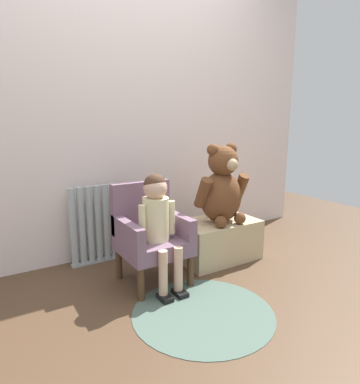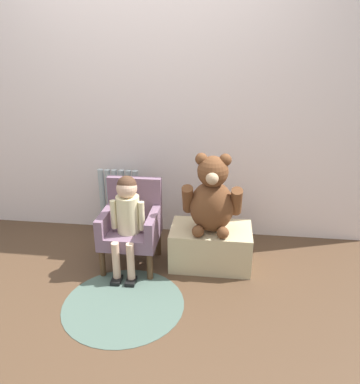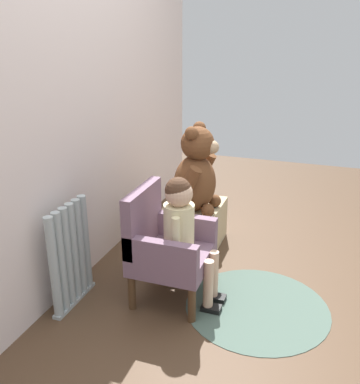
{
  "view_description": "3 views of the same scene",
  "coord_description": "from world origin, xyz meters",
  "px_view_note": "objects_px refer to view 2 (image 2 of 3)",
  "views": [
    {
      "loc": [
        -1.03,
        -1.45,
        1.08
      ],
      "look_at": [
        0.18,
        0.5,
        0.59
      ],
      "focal_mm": 32.0,
      "sensor_mm": 36.0,
      "label": 1
    },
    {
      "loc": [
        0.63,
        -2.0,
        1.61
      ],
      "look_at": [
        0.31,
        0.55,
        0.59
      ],
      "focal_mm": 35.0,
      "sensor_mm": 36.0,
      "label": 2
    },
    {
      "loc": [
        -2.05,
        -0.29,
        1.47
      ],
      "look_at": [
        0.32,
        0.55,
        0.52
      ],
      "focal_mm": 40.0,
      "sensor_mm": 36.0,
      "label": 3
    }
  ],
  "objects_px": {
    "child_armchair": "(132,223)",
    "low_bench": "(211,246)",
    "child_figure": "(127,211)",
    "radiator": "(120,202)",
    "floor_rug": "(124,304)",
    "large_teddy_bear": "(212,198)"
  },
  "relations": [
    {
      "from": "floor_rug",
      "to": "child_armchair",
      "type": "bearing_deg",
      "value": 96.42
    },
    {
      "from": "child_armchair",
      "to": "floor_rug",
      "type": "xyz_separation_m",
      "value": [
        0.06,
        -0.53,
        -0.33
      ]
    },
    {
      "from": "child_figure",
      "to": "low_bench",
      "type": "relative_size",
      "value": 1.21
    },
    {
      "from": "child_figure",
      "to": "floor_rug",
      "type": "relative_size",
      "value": 0.92
    },
    {
      "from": "radiator",
      "to": "child_figure",
      "type": "bearing_deg",
      "value": -68.47
    },
    {
      "from": "radiator",
      "to": "low_bench",
      "type": "relative_size",
      "value": 0.97
    },
    {
      "from": "radiator",
      "to": "child_armchair",
      "type": "relative_size",
      "value": 0.91
    },
    {
      "from": "radiator",
      "to": "low_bench",
      "type": "bearing_deg",
      "value": -27.23
    },
    {
      "from": "child_armchair",
      "to": "low_bench",
      "type": "xyz_separation_m",
      "value": [
        0.61,
        0.04,
        -0.18
      ]
    },
    {
      "from": "radiator",
      "to": "floor_rug",
      "type": "relative_size",
      "value": 0.74
    },
    {
      "from": "low_bench",
      "to": "floor_rug",
      "type": "bearing_deg",
      "value": -133.61
    },
    {
      "from": "large_teddy_bear",
      "to": "floor_rug",
      "type": "bearing_deg",
      "value": -135.4
    },
    {
      "from": "radiator",
      "to": "floor_rug",
      "type": "xyz_separation_m",
      "value": [
        0.29,
        -1.0,
        -0.29
      ]
    },
    {
      "from": "child_figure",
      "to": "floor_rug",
      "type": "xyz_separation_m",
      "value": [
        0.06,
        -0.42,
        -0.48
      ]
    },
    {
      "from": "large_teddy_bear",
      "to": "floor_rug",
      "type": "height_order",
      "value": "large_teddy_bear"
    },
    {
      "from": "radiator",
      "to": "floor_rug",
      "type": "bearing_deg",
      "value": -73.91
    },
    {
      "from": "radiator",
      "to": "large_teddy_bear",
      "type": "bearing_deg",
      "value": -29.16
    },
    {
      "from": "radiator",
      "to": "large_teddy_bear",
      "type": "relative_size",
      "value": 1.0
    },
    {
      "from": "child_figure",
      "to": "large_teddy_bear",
      "type": "bearing_deg",
      "value": 10.89
    },
    {
      "from": "radiator",
      "to": "floor_rug",
      "type": "height_order",
      "value": "radiator"
    },
    {
      "from": "low_bench",
      "to": "child_armchair",
      "type": "bearing_deg",
      "value": -175.98
    },
    {
      "from": "child_figure",
      "to": "child_armchair",
      "type": "bearing_deg",
      "value": 90.0
    }
  ]
}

